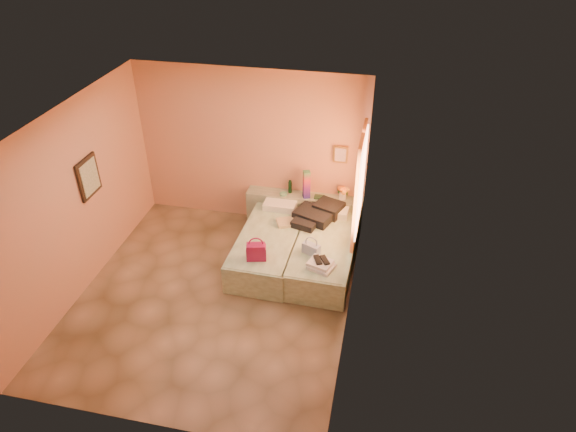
% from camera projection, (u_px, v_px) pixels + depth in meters
% --- Properties ---
extents(ground, '(4.50, 4.50, 0.00)m').
position_uv_depth(ground, '(215.00, 295.00, 7.78)').
color(ground, tan).
rests_on(ground, ground).
extents(room_walls, '(4.02, 4.51, 2.81)m').
position_uv_depth(room_walls, '(232.00, 175.00, 7.22)').
color(room_walls, tan).
rests_on(room_walls, ground).
extents(headboard_ledge, '(2.05, 0.30, 0.65)m').
position_uv_depth(headboard_ledge, '(304.00, 211.00, 9.14)').
color(headboard_ledge, '#A7AF8F').
rests_on(headboard_ledge, ground).
extents(bed_left, '(0.95, 2.02, 0.50)m').
position_uv_depth(bed_left, '(270.00, 246.00, 8.39)').
color(bed_left, '#C7E9BC').
rests_on(bed_left, ground).
extents(bed_right, '(0.95, 2.02, 0.50)m').
position_uv_depth(bed_right, '(324.00, 253.00, 8.24)').
color(bed_right, '#C7E9BC').
rests_on(bed_right, ground).
extents(water_bottle, '(0.09, 0.09, 0.23)m').
position_uv_depth(water_bottle, '(290.00, 187.00, 8.98)').
color(water_bottle, '#14391D').
rests_on(water_bottle, headboard_ledge).
extents(rainbow_box, '(0.15, 0.15, 0.51)m').
position_uv_depth(rainbow_box, '(307.00, 184.00, 8.77)').
color(rainbow_box, '#A2144B').
rests_on(rainbow_box, headboard_ledge).
extents(small_dish, '(0.18, 0.18, 0.03)m').
position_uv_depth(small_dish, '(283.00, 194.00, 8.97)').
color(small_dish, '#549B75').
rests_on(small_dish, headboard_ledge).
extents(green_book, '(0.18, 0.13, 0.03)m').
position_uv_depth(green_book, '(320.00, 197.00, 8.89)').
color(green_book, '#244329').
rests_on(green_book, headboard_ledge).
extents(flower_vase, '(0.28, 0.28, 0.29)m').
position_uv_depth(flower_vase, '(343.00, 191.00, 8.79)').
color(flower_vase, silver).
rests_on(flower_vase, headboard_ledge).
extents(magenta_handbag, '(0.32, 0.23, 0.28)m').
position_uv_depth(magenta_handbag, '(256.00, 251.00, 7.64)').
color(magenta_handbag, '#A2144B').
rests_on(magenta_handbag, bed_left).
extents(khaki_garment, '(0.40, 0.37, 0.06)m').
position_uv_depth(khaki_garment, '(287.00, 222.00, 8.48)').
color(khaki_garment, tan).
rests_on(khaki_garment, bed_left).
extents(clothes_pile, '(0.87, 0.87, 0.20)m').
position_uv_depth(clothes_pile, '(317.00, 214.00, 8.55)').
color(clothes_pile, black).
rests_on(clothes_pile, bed_right).
extents(blue_handbag, '(0.30, 0.22, 0.17)m').
position_uv_depth(blue_handbag, '(311.00, 249.00, 7.77)').
color(blue_handbag, '#385A87').
rests_on(blue_handbag, bed_right).
extents(towel_stack, '(0.43, 0.40, 0.10)m').
position_uv_depth(towel_stack, '(321.00, 265.00, 7.51)').
color(towel_stack, silver).
rests_on(towel_stack, bed_right).
extents(sandal_pair, '(0.24, 0.27, 0.02)m').
position_uv_depth(sandal_pair, '(321.00, 260.00, 7.51)').
color(sandal_pair, black).
rests_on(sandal_pair, towel_stack).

